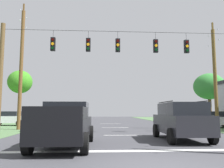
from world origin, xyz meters
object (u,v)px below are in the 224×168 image
at_px(pickup_truck, 65,124).
at_px(distant_car_oncoming, 215,119).
at_px(distant_car_crossing_white, 9,118).
at_px(overhead_signal_span, 120,71).
at_px(suv_black, 181,120).
at_px(utility_pole_near_left, 21,65).
at_px(utility_pole_mid_right, 215,75).
at_px(tree_roadside_far_right, 209,87).
at_px(tree_roadside_left, 20,82).

distance_m(pickup_truck, distant_car_oncoming, 16.29).
bearing_deg(distant_car_crossing_white, pickup_truck, -62.54).
distance_m(overhead_signal_span, distant_car_oncoming, 11.16).
bearing_deg(suv_black, utility_pole_near_left, 145.15).
xyz_separation_m(utility_pole_mid_right, tree_roadside_far_right, (3.88, 9.07, -0.00)).
relative_size(pickup_truck, distant_car_crossing_white, 1.25).
bearing_deg(pickup_truck, tree_roadside_far_right, 49.23).
bearing_deg(utility_pole_near_left, tree_roadside_far_right, 21.81).
distance_m(pickup_truck, utility_pole_near_left, 11.69).
relative_size(overhead_signal_span, tree_roadside_left, 2.27).
bearing_deg(utility_pole_mid_right, utility_pole_near_left, 176.77).
distance_m(distant_car_crossing_white, tree_roadside_far_right, 23.65).
height_order(distant_car_oncoming, tree_roadside_far_right, tree_roadside_far_right).
distance_m(overhead_signal_span, distant_car_crossing_white, 15.09).
relative_size(distant_car_crossing_white, utility_pole_near_left, 0.40).
relative_size(distant_car_oncoming, tree_roadside_far_right, 0.69).
bearing_deg(utility_pole_mid_right, tree_roadside_left, 144.85).
bearing_deg(tree_roadside_far_right, suv_black, -120.77).
xyz_separation_m(suv_black, tree_roadside_far_right, (9.39, 15.77, 3.50)).
distance_m(utility_pole_near_left, tree_roadside_far_right, 21.92).
bearing_deg(distant_car_oncoming, utility_pole_mid_right, -112.39).
distance_m(distant_car_oncoming, tree_roadside_left, 25.69).
relative_size(utility_pole_mid_right, tree_roadside_far_right, 1.48).
xyz_separation_m(utility_pole_mid_right, utility_pole_near_left, (-16.46, 0.93, 0.83)).
bearing_deg(utility_pole_mid_right, suv_black, -129.43).
xyz_separation_m(distant_car_oncoming, utility_pole_mid_right, (-0.87, -2.12, 3.78)).
xyz_separation_m(suv_black, utility_pole_near_left, (-10.95, 7.63, 4.34)).
bearing_deg(utility_pole_near_left, distant_car_oncoming, 3.93).
height_order(pickup_truck, tree_roadside_left, tree_roadside_left).
relative_size(suv_black, utility_pole_near_left, 0.45).
height_order(overhead_signal_span, pickup_truck, overhead_signal_span).
relative_size(suv_black, distant_car_oncoming, 1.12).
distance_m(distant_car_crossing_white, distant_car_oncoming, 20.74).
relative_size(overhead_signal_span, utility_pole_near_left, 1.52).
height_order(utility_pole_mid_right, utility_pole_near_left, utility_pole_near_left).
xyz_separation_m(pickup_truck, utility_pole_mid_right, (11.37, 8.62, 3.60)).
relative_size(suv_black, tree_roadside_far_right, 0.78).
bearing_deg(distant_car_oncoming, utility_pole_near_left, -176.07).
distance_m(pickup_truck, tree_roadside_far_right, 23.63).
bearing_deg(suv_black, overhead_signal_span, 127.93).
height_order(utility_pole_near_left, tree_roadside_far_right, utility_pole_near_left).
bearing_deg(overhead_signal_span, pickup_truck, -118.11).
xyz_separation_m(pickup_truck, distant_car_oncoming, (12.25, 10.74, -0.18)).
height_order(utility_pole_near_left, tree_roadside_left, utility_pole_near_left).
xyz_separation_m(overhead_signal_span, tree_roadside_left, (-12.59, 17.77, 1.28)).
bearing_deg(distant_car_crossing_white, utility_pole_mid_right, -19.16).
bearing_deg(utility_pole_near_left, pickup_truck, -61.97).
bearing_deg(pickup_truck, suv_black, 18.17).
xyz_separation_m(overhead_signal_span, distant_car_oncoming, (9.25, 5.13, -3.55)).
bearing_deg(tree_roadside_far_right, utility_pole_mid_right, -113.15).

